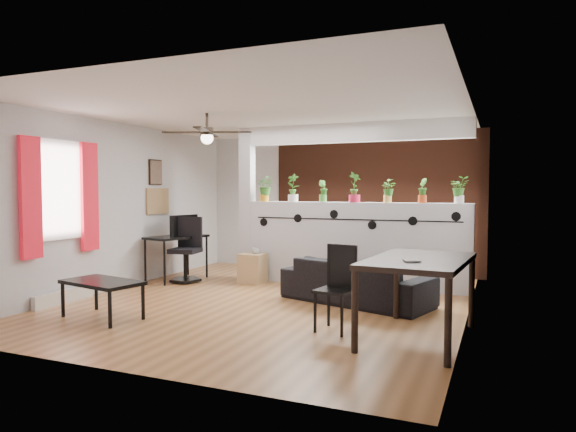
{
  "coord_description": "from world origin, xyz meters",
  "views": [
    {
      "loc": [
        2.96,
        -6.42,
        1.56
      ],
      "look_at": [
        0.03,
        0.6,
        1.16
      ],
      "focal_mm": 32.0,
      "sensor_mm": 36.0,
      "label": 1
    }
  ],
  "objects": [
    {
      "name": "potted_plant_1",
      "position": [
        -0.25,
        1.5,
        1.6
      ],
      "size": [
        0.31,
        0.31,
        0.47
      ],
      "color": "white",
      "rests_on": "partition_wall"
    },
    {
      "name": "sofa",
      "position": [
        1.14,
        0.37,
        0.29
      ],
      "size": [
        2.1,
        1.32,
        0.57
      ],
      "primitive_type": "imported",
      "rotation": [
        0.0,
        0.0,
        2.84
      ],
      "color": "black",
      "rests_on": "ground"
    },
    {
      "name": "ceiling_fan",
      "position": [
        -0.8,
        -0.3,
        2.31
      ],
      "size": [
        1.19,
        1.19,
        0.43
      ],
      "color": "black",
      "rests_on": "room_shell"
    },
    {
      "name": "room_shell",
      "position": [
        0.0,
        0.0,
        1.3
      ],
      "size": [
        6.3,
        7.1,
        2.9
      ],
      "color": "brown",
      "rests_on": "ground"
    },
    {
      "name": "window_assembly",
      "position": [
        -2.56,
        -1.2,
        1.51
      ],
      "size": [
        0.09,
        1.3,
        1.55
      ],
      "color": "white",
      "rests_on": "room_shell"
    },
    {
      "name": "framed_art",
      "position": [
        -2.58,
        0.9,
        1.85
      ],
      "size": [
        0.03,
        0.34,
        0.44
      ],
      "color": "#8C7259",
      "rests_on": "room_shell"
    },
    {
      "name": "dining_table",
      "position": [
        2.18,
        -1.04,
        0.76
      ],
      "size": [
        1.06,
        1.62,
        0.85
      ],
      "color": "black",
      "rests_on": "ground"
    },
    {
      "name": "cube_shelf",
      "position": [
        -0.84,
        1.16,
        0.24
      ],
      "size": [
        0.4,
        0.36,
        0.49
      ],
      "primitive_type": "cube",
      "rotation": [
        0.0,
        0.0,
        -0.01
      ],
      "color": "tan",
      "rests_on": "ground"
    },
    {
      "name": "ceiling_header",
      "position": [
        0.8,
        1.5,
        2.45
      ],
      "size": [
        3.6,
        0.18,
        0.3
      ],
      "primitive_type": "cube",
      "color": "white",
      "rests_on": "room_shell"
    },
    {
      "name": "folding_chair",
      "position": [
        1.31,
        -1.01,
        0.56
      ],
      "size": [
        0.44,
        0.44,
        0.94
      ],
      "color": "black",
      "rests_on": "ground"
    },
    {
      "name": "book",
      "position": [
        2.08,
        -1.34,
        0.86
      ],
      "size": [
        0.21,
        0.24,
        0.02
      ],
      "primitive_type": "imported",
      "rotation": [
        0.0,
        0.0,
        0.36
      ],
      "color": "gray",
      "rests_on": "dining_table"
    },
    {
      "name": "office_chair",
      "position": [
        -1.91,
        0.84,
        0.47
      ],
      "size": [
        0.56,
        0.56,
        1.07
      ],
      "color": "black",
      "rests_on": "ground"
    },
    {
      "name": "brick_panel",
      "position": [
        0.8,
        2.97,
        1.3
      ],
      "size": [
        3.9,
        0.05,
        2.6
      ],
      "primitive_type": "cube",
      "color": "#A84F30",
      "rests_on": "ground"
    },
    {
      "name": "potted_plant_5",
      "position": [
        1.85,
        1.5,
        1.55
      ],
      "size": [
        0.18,
        0.21,
        0.38
      ],
      "color": "#D04618",
      "rests_on": "partition_wall"
    },
    {
      "name": "monitor",
      "position": [
        -2.17,
        1.07,
        0.86
      ],
      "size": [
        0.35,
        0.14,
        0.19
      ],
      "primitive_type": "imported",
      "rotation": [
        0.0,
        0.0,
        1.32
      ],
      "color": "black",
      "rests_on": "computer_desk"
    },
    {
      "name": "potted_plant_0",
      "position": [
        -0.78,
        1.5,
        1.58
      ],
      "size": [
        0.28,
        0.28,
        0.43
      ],
      "color": "orange",
      "rests_on": "partition_wall"
    },
    {
      "name": "pier_column",
      "position": [
        -1.11,
        1.5,
        1.3
      ],
      "size": [
        0.22,
        0.2,
        2.6
      ],
      "primitive_type": "cube",
      "color": "#BCBCC1",
      "rests_on": "ground"
    },
    {
      "name": "potted_plant_2",
      "position": [
        0.27,
        1.5,
        1.54
      ],
      "size": [
        0.17,
        0.14,
        0.36
      ],
      "color": "#489034",
      "rests_on": "partition_wall"
    },
    {
      "name": "corkboard",
      "position": [
        -2.58,
        0.95,
        1.35
      ],
      "size": [
        0.03,
        0.6,
        0.45
      ],
      "primitive_type": "cube",
      "color": "#9A764A",
      "rests_on": "room_shell"
    },
    {
      "name": "potted_plant_6",
      "position": [
        2.38,
        1.5,
        1.56
      ],
      "size": [
        0.23,
        0.2,
        0.4
      ],
      "color": "white",
      "rests_on": "partition_wall"
    },
    {
      "name": "cup",
      "position": [
        -0.79,
        1.16,
        0.54
      ],
      "size": [
        0.16,
        0.16,
        0.1
      ],
      "primitive_type": "imported",
      "rotation": [
        0.0,
        0.0,
        -0.35
      ],
      "color": "gray",
      "rests_on": "cube_shelf"
    },
    {
      "name": "vine_decal",
      "position": [
        0.8,
        1.4,
        1.08
      ],
      "size": [
        3.31,
        0.01,
        0.3
      ],
      "color": "black",
      "rests_on": "partition_wall"
    },
    {
      "name": "coffee_table",
      "position": [
        -1.46,
        -1.63,
        0.41
      ],
      "size": [
        1.07,
        0.73,
        0.46
      ],
      "color": "black",
      "rests_on": "ground"
    },
    {
      "name": "computer_desk",
      "position": [
        -2.17,
        0.92,
        0.69
      ],
      "size": [
        0.76,
        1.14,
        0.76
      ],
      "color": "black",
      "rests_on": "ground"
    },
    {
      "name": "partition_wall",
      "position": [
        0.8,
        1.5,
        0.68
      ],
      "size": [
        3.6,
        0.18,
        1.35
      ],
      "primitive_type": "cube",
      "color": "#BCBCC1",
      "rests_on": "ground"
    },
    {
      "name": "potted_plant_3",
      "position": [
        0.8,
        1.5,
        1.61
      ],
      "size": [
        0.32,
        0.31,
        0.48
      ],
      "color": "#D02144",
      "rests_on": "partition_wall"
    },
    {
      "name": "baseboard_heater",
      "position": [
        -2.54,
        -1.2,
        0.09
      ],
      "size": [
        0.08,
        1.0,
        0.18
      ],
      "primitive_type": "cube",
      "color": "silver",
      "rests_on": "ground"
    },
    {
      "name": "potted_plant_4",
      "position": [
        1.33,
        1.5,
        1.55
      ],
      "size": [
        0.23,
        0.22,
        0.37
      ],
      "color": "gold",
      "rests_on": "partition_wall"
    }
  ]
}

